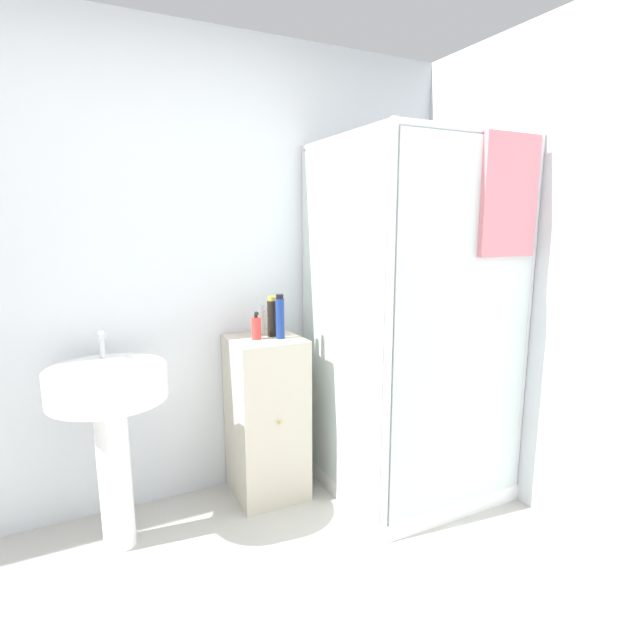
% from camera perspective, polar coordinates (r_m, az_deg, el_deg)
% --- Properties ---
extents(wall_back, '(6.40, 0.06, 2.50)m').
position_cam_1_polar(wall_back, '(2.76, -17.07, 4.94)').
color(wall_back, silver).
rests_on(wall_back, ground_plane).
extents(shower_enclosure, '(0.90, 0.93, 1.95)m').
position_cam_1_polar(shower_enclosure, '(2.87, 9.93, -9.42)').
color(shower_enclosure, white).
rests_on(shower_enclosure, ground_plane).
extents(vanity_cabinet, '(0.38, 0.41, 0.91)m').
position_cam_1_polar(vanity_cabinet, '(2.85, -6.13, -10.99)').
color(vanity_cabinet, beige).
rests_on(vanity_cabinet, ground_plane).
extents(sink, '(0.52, 0.52, 1.01)m').
position_cam_1_polar(sink, '(2.50, -22.94, -9.44)').
color(sink, white).
rests_on(sink, ground_plane).
extents(soap_dispenser, '(0.05, 0.05, 0.15)m').
position_cam_1_polar(soap_dispenser, '(2.67, -7.31, -0.91)').
color(soap_dispenser, red).
rests_on(soap_dispenser, vanity_cabinet).
extents(shampoo_bottle_tall_black, '(0.05, 0.05, 0.22)m').
position_cam_1_polar(shampoo_bottle_tall_black, '(2.73, -5.50, 0.36)').
color(shampoo_bottle_tall_black, black).
rests_on(shampoo_bottle_tall_black, vanity_cabinet).
extents(shampoo_bottle_blue, '(0.05, 0.05, 0.24)m').
position_cam_1_polar(shampoo_bottle_blue, '(2.67, -4.59, 0.33)').
color(shampoo_bottle_blue, navy).
rests_on(shampoo_bottle_blue, vanity_cabinet).
extents(lotion_bottle_white, '(0.04, 0.04, 0.17)m').
position_cam_1_polar(lotion_bottle_white, '(2.80, -6.58, -0.17)').
color(lotion_bottle_white, white).
rests_on(lotion_bottle_white, vanity_cabinet).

